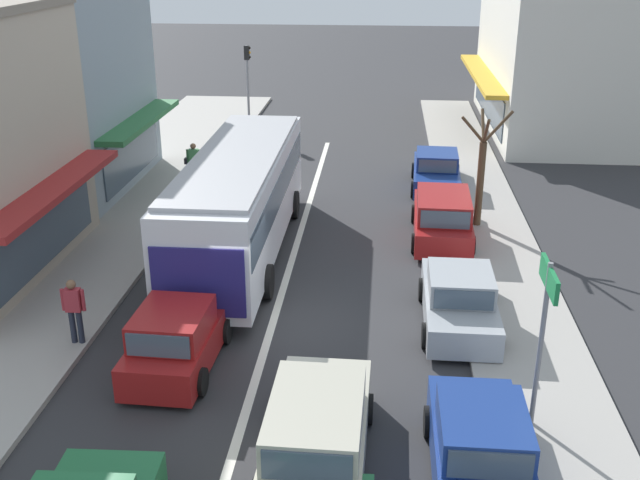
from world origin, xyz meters
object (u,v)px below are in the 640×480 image
Objects in this scene: wagon_behind_bus_near at (317,433)px; parked_sedan_kerb_second at (459,300)px; hatchback_adjacent_lane_lead at (177,339)px; street_tree_right at (481,173)px; parked_sedan_kerb_rear at (436,172)px; pedestrian_browsing_midblock at (74,307)px; city_bus at (240,196)px; parked_hatchback_kerb_front at (480,446)px; directional_road_sign at (545,308)px; pedestrian_with_handbag_near at (194,161)px; parked_wagon_kerb_third at (442,217)px; traffic_light_downstreet at (248,73)px.

wagon_behind_bus_near is 1.07× the size of parked_sedan_kerb_second.
hatchback_adjacent_lane_lead reaches higher than parked_sedan_kerb_second.
street_tree_right is (1.22, 6.92, 1.25)m from parked_sedan_kerb_second.
wagon_behind_bus_near reaches higher than parked_sedan_kerb_rear.
city_bus is at bearing 64.61° from pedestrian_browsing_midblock.
parked_sedan_kerb_rear is at bearing 89.31° from parked_hatchback_kerb_front.
parked_sedan_kerb_rear is (0.07, 11.15, 0.00)m from parked_sedan_kerb_second.
parked_sedan_kerb_second is 4.84m from directional_road_sign.
hatchback_adjacent_lane_lead is at bearing -77.82° from pedestrian_with_handbag_near.
directional_road_sign reaches higher than parked_sedan_kerb_rear.
city_bus reaches higher than parked_sedan_kerb_second.
parked_wagon_kerb_third reaches higher than parked_hatchback_kerb_front.
pedestrian_with_handbag_near is (-2.81, 13.03, 0.36)m from hatchback_adjacent_lane_lead.
parked_sedan_kerb_rear is at bearing 79.60° from wagon_behind_bus_near.
parked_wagon_kerb_third is 1.13× the size of street_tree_right.
parked_hatchback_kerb_front is at bearing -23.53° from pedestrian_browsing_midblock.
wagon_behind_bus_near is 17.24m from parked_sedan_kerb_rear.
wagon_behind_bus_near is at bearing -42.69° from hatchback_adjacent_lane_lead.
directional_road_sign is (9.93, -24.29, -0.18)m from traffic_light_downstreet.
traffic_light_downstreet reaches higher than wagon_behind_bus_near.
pedestrian_browsing_midblock reaches higher than parked_wagon_kerb_third.
parked_wagon_kerb_third is at bearing 89.55° from parked_hatchback_kerb_front.
city_bus is at bearing -80.88° from traffic_light_downstreet.
pedestrian_browsing_midblock is at bearing -124.97° from parked_sedan_kerb_rear.
pedestrian_with_handbag_near is (-9.26, 4.63, 0.32)m from parked_wagon_kerb_third.
hatchback_adjacent_lane_lead is 7.15m from parked_hatchback_kerb_front.
directional_road_sign is (1.14, -10.05, 1.93)m from parked_wagon_kerb_third.
directional_road_sign is (4.13, 1.53, 1.93)m from wagon_behind_bus_near.
pedestrian_with_handbag_near is at bearing 125.31° from directional_road_sign.
parked_hatchback_kerb_front reaches higher than parked_sedan_kerb_second.
traffic_light_downstreet is at bearing 108.58° from parked_hatchback_kerb_front.
street_tree_right reaches higher than hatchback_adjacent_lane_lead.
wagon_behind_bus_near is 1.08× the size of traffic_light_downstreet.
street_tree_right reaches higher than pedestrian_browsing_midblock.
parked_sedan_kerb_second is (6.27, -4.01, -1.22)m from city_bus.
parked_hatchback_kerb_front is 1.03× the size of directional_road_sign.
directional_road_sign reaches higher than parked_sedan_kerb_second.
street_tree_right is at bearing 21.25° from city_bus.
wagon_behind_bus_near is at bearing -117.69° from parked_sedan_kerb_second.
parked_hatchback_kerb_front is 2.82m from directional_road_sign.
directional_road_sign is at bearing 20.33° from wagon_behind_bus_near.
pedestrian_with_handbag_near is (-10.53, 3.50, -0.85)m from street_tree_right.
city_bus reaches higher than hatchback_adjacent_lane_lead.
parked_sedan_kerb_second is 2.58× the size of pedestrian_browsing_midblock.
parked_wagon_kerb_third is 2.79× the size of pedestrian_with_handbag_near.
parked_sedan_kerb_rear is 1.18× the size of directional_road_sign.
directional_road_sign is at bearing -54.69° from pedestrian_with_handbag_near.
city_bus is at bearing 88.00° from hatchback_adjacent_lane_lead.
traffic_light_downstreet reaches higher than city_bus.
parked_sedan_kerb_rear is (3.11, 16.95, -0.08)m from wagon_behind_bus_near.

